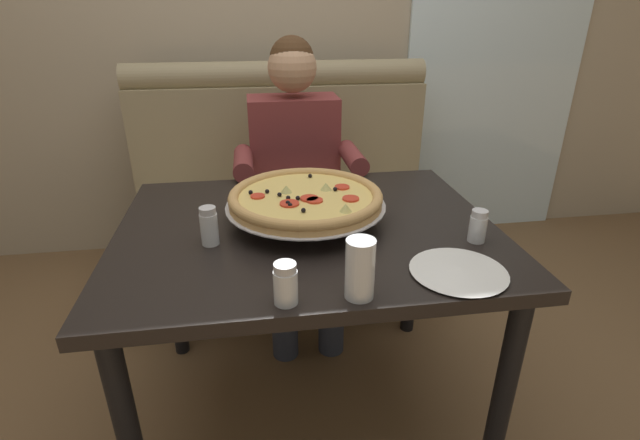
# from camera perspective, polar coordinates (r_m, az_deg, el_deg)

# --- Properties ---
(ground_plane) EXTENTS (16.00, 16.00, 0.00)m
(ground_plane) POSITION_cam_1_polar(r_m,az_deg,el_deg) (1.91, -1.29, -21.70)
(ground_plane) COLOR brown
(back_wall_with_window) EXTENTS (6.00, 0.12, 2.80)m
(back_wall_with_window) POSITION_cam_1_polar(r_m,az_deg,el_deg) (2.82, -5.97, 24.95)
(back_wall_with_window) COLOR tan
(back_wall_with_window) RESTS_ON ground_plane
(window_panel) EXTENTS (1.10, 0.02, 2.80)m
(window_panel) POSITION_cam_1_polar(r_m,az_deg,el_deg) (3.11, 21.71, 23.47)
(window_panel) COLOR white
(window_panel) RESTS_ON ground_plane
(booth_bench) EXTENTS (1.55, 0.78, 1.13)m
(booth_bench) POSITION_cam_1_polar(r_m,az_deg,el_deg) (2.45, -4.21, 0.98)
(booth_bench) COLOR #998966
(booth_bench) RESTS_ON ground_plane
(dining_table) EXTENTS (1.17, 0.93, 0.76)m
(dining_table) POSITION_cam_1_polar(r_m,az_deg,el_deg) (1.50, -1.53, -3.86)
(dining_table) COLOR black
(dining_table) RESTS_ON ground_plane
(diner_main) EXTENTS (0.54, 0.64, 1.27)m
(diner_main) POSITION_cam_1_polar(r_m,az_deg,el_deg) (2.09, -2.89, 5.98)
(diner_main) COLOR #2D3342
(diner_main) RESTS_ON ground_plane
(pizza) EXTENTS (0.50, 0.50, 0.11)m
(pizza) POSITION_cam_1_polar(r_m,az_deg,el_deg) (1.45, -1.70, 2.66)
(pizza) COLOR silver
(pizza) RESTS_ON dining_table
(shaker_parmesan) EXTENTS (0.05, 0.05, 0.11)m
(shaker_parmesan) POSITION_cam_1_polar(r_m,az_deg,el_deg) (1.36, -13.40, -1.04)
(shaker_parmesan) COLOR white
(shaker_parmesan) RESTS_ON dining_table
(shaker_pepper_flakes) EXTENTS (0.05, 0.05, 0.10)m
(shaker_pepper_flakes) POSITION_cam_1_polar(r_m,az_deg,el_deg) (1.42, 18.74, -0.97)
(shaker_pepper_flakes) COLOR white
(shaker_pepper_flakes) RESTS_ON dining_table
(shaker_oregano) EXTENTS (0.06, 0.06, 0.10)m
(shaker_oregano) POSITION_cam_1_polar(r_m,az_deg,el_deg) (1.07, -4.23, -8.11)
(shaker_oregano) COLOR white
(shaker_oregano) RESTS_ON dining_table
(plate_near_left) EXTENTS (0.25, 0.25, 0.02)m
(plate_near_left) POSITION_cam_1_polar(r_m,az_deg,el_deg) (1.25, 16.62, -5.80)
(plate_near_left) COLOR white
(plate_near_left) RESTS_ON dining_table
(drinking_glass) EXTENTS (0.07, 0.07, 0.15)m
(drinking_glass) POSITION_cam_1_polar(r_m,az_deg,el_deg) (1.08, 4.91, -6.40)
(drinking_glass) COLOR silver
(drinking_glass) RESTS_ON dining_table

